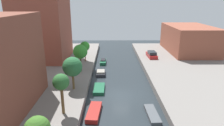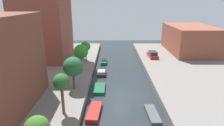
{
  "view_description": "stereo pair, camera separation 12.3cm",
  "coord_description": "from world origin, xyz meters",
  "px_view_note": "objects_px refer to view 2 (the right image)",
  "views": [
    {
      "loc": [
        -1.54,
        -25.88,
        13.25
      ],
      "look_at": [
        -1.28,
        9.73,
        1.88
      ],
      "focal_mm": 31.16,
      "sensor_mm": 36.0,
      "label": 1
    },
    {
      "loc": [
        -1.42,
        -25.88,
        13.25
      ],
      "look_at": [
        -1.28,
        9.73,
        1.88
      ],
      "focal_mm": 31.16,
      "sensor_mm": 36.0,
      "label": 2
    }
  ],
  "objects_px": {
    "street_tree_1": "(61,83)",
    "moored_boat_left_2": "(94,112)",
    "street_tree_2": "(72,67)",
    "street_tree_4": "(85,46)",
    "street_tree_3": "(80,52)",
    "moored_boat_left_5": "(103,62)",
    "moored_boat_left_3": "(99,89)",
    "moored_boat_right_2": "(152,114)",
    "apartment_tower_far": "(40,2)",
    "low_block_right": "(189,39)",
    "parked_car": "(152,55)",
    "moored_boat_left_4": "(101,73)"
  },
  "relations": [
    {
      "from": "moored_boat_left_2",
      "to": "moored_boat_left_3",
      "type": "relative_size",
      "value": 1.17
    },
    {
      "from": "moored_boat_left_2",
      "to": "moored_boat_left_3",
      "type": "height_order",
      "value": "moored_boat_left_2"
    },
    {
      "from": "street_tree_4",
      "to": "parked_car",
      "type": "relative_size",
      "value": 0.95
    },
    {
      "from": "street_tree_4",
      "to": "moored_boat_left_5",
      "type": "distance_m",
      "value": 5.55
    },
    {
      "from": "parked_car",
      "to": "moored_boat_right_2",
      "type": "distance_m",
      "value": 22.75
    },
    {
      "from": "street_tree_2",
      "to": "moored_boat_left_3",
      "type": "bearing_deg",
      "value": 23.17
    },
    {
      "from": "street_tree_2",
      "to": "street_tree_3",
      "type": "height_order",
      "value": "street_tree_3"
    },
    {
      "from": "street_tree_2",
      "to": "moored_boat_left_2",
      "type": "relative_size",
      "value": 1.1
    },
    {
      "from": "street_tree_4",
      "to": "moored_boat_left_2",
      "type": "relative_size",
      "value": 0.97
    },
    {
      "from": "low_block_right",
      "to": "street_tree_3",
      "type": "xyz_separation_m",
      "value": [
        -24.95,
        -14.58,
        0.44
      ]
    },
    {
      "from": "street_tree_1",
      "to": "moored_boat_left_3",
      "type": "relative_size",
      "value": 1.28
    },
    {
      "from": "street_tree_2",
      "to": "street_tree_4",
      "type": "xyz_separation_m",
      "value": [
        -0.0,
        13.8,
        -0.19
      ]
    },
    {
      "from": "street_tree_2",
      "to": "street_tree_4",
      "type": "bearing_deg",
      "value": 90.0
    },
    {
      "from": "apartment_tower_far",
      "to": "low_block_right",
      "type": "bearing_deg",
      "value": 10.42
    },
    {
      "from": "moored_boat_right_2",
      "to": "moored_boat_left_4",
      "type": "bearing_deg",
      "value": 116.35
    },
    {
      "from": "street_tree_3",
      "to": "moored_boat_left_5",
      "type": "relative_size",
      "value": 1.38
    },
    {
      "from": "low_block_right",
      "to": "street_tree_2",
      "type": "relative_size",
      "value": 3.32
    },
    {
      "from": "street_tree_1",
      "to": "apartment_tower_far",
      "type": "bearing_deg",
      "value": 112.0
    },
    {
      "from": "low_block_right",
      "to": "moored_boat_left_2",
      "type": "xyz_separation_m",
      "value": [
        -21.59,
        -27.28,
        -3.94
      ]
    },
    {
      "from": "parked_car",
      "to": "moored_boat_left_5",
      "type": "xyz_separation_m",
      "value": [
        -11.08,
        -1.35,
        -1.21
      ]
    },
    {
      "from": "street_tree_2",
      "to": "moored_boat_left_5",
      "type": "bearing_deg",
      "value": 76.43
    },
    {
      "from": "street_tree_4",
      "to": "moored_boat_left_3",
      "type": "bearing_deg",
      "value": -73.62
    },
    {
      "from": "moored_boat_left_3",
      "to": "moored_boat_right_2",
      "type": "bearing_deg",
      "value": -46.26
    },
    {
      "from": "street_tree_4",
      "to": "moored_boat_left_2",
      "type": "xyz_separation_m",
      "value": [
        3.36,
        -18.94,
        -3.91
      ]
    },
    {
      "from": "parked_car",
      "to": "moored_boat_left_4",
      "type": "height_order",
      "value": "parked_car"
    },
    {
      "from": "street_tree_2",
      "to": "street_tree_4",
      "type": "distance_m",
      "value": 13.8
    },
    {
      "from": "parked_car",
      "to": "street_tree_2",
      "type": "bearing_deg",
      "value": -131.52
    },
    {
      "from": "low_block_right",
      "to": "moored_boat_left_5",
      "type": "height_order",
      "value": "low_block_right"
    },
    {
      "from": "low_block_right",
      "to": "street_tree_2",
      "type": "distance_m",
      "value": 33.36
    },
    {
      "from": "street_tree_2",
      "to": "parked_car",
      "type": "height_order",
      "value": "street_tree_2"
    },
    {
      "from": "moored_boat_left_2",
      "to": "moored_boat_right_2",
      "type": "height_order",
      "value": "moored_boat_left_2"
    },
    {
      "from": "street_tree_3",
      "to": "moored_boat_left_2",
      "type": "height_order",
      "value": "street_tree_3"
    },
    {
      "from": "moored_boat_left_5",
      "to": "parked_car",
      "type": "bearing_deg",
      "value": 6.95
    },
    {
      "from": "street_tree_3",
      "to": "moored_boat_right_2",
      "type": "distance_m",
      "value": 17.36
    },
    {
      "from": "apartment_tower_far",
      "to": "moored_boat_right_2",
      "type": "distance_m",
      "value": 31.69
    },
    {
      "from": "street_tree_1",
      "to": "moored_boat_left_2",
      "type": "xyz_separation_m",
      "value": [
        3.36,
        1.36,
        -4.47
      ]
    },
    {
      "from": "moored_boat_left_2",
      "to": "street_tree_2",
      "type": "bearing_deg",
      "value": 123.15
    },
    {
      "from": "street_tree_1",
      "to": "moored_boat_left_2",
      "type": "height_order",
      "value": "street_tree_1"
    },
    {
      "from": "moored_boat_left_5",
      "to": "moored_boat_left_4",
      "type": "bearing_deg",
      "value": -91.2
    },
    {
      "from": "low_block_right",
      "to": "street_tree_3",
      "type": "distance_m",
      "value": 28.9
    },
    {
      "from": "street_tree_1",
      "to": "low_block_right",
      "type": "bearing_deg",
      "value": 48.95
    },
    {
      "from": "apartment_tower_far",
      "to": "low_block_right",
      "type": "xyz_separation_m",
      "value": [
        34.0,
        6.25,
        -8.79
      ]
    },
    {
      "from": "moored_boat_left_3",
      "to": "low_block_right",
      "type": "bearing_deg",
      "value": 43.99
    },
    {
      "from": "street_tree_3",
      "to": "street_tree_4",
      "type": "bearing_deg",
      "value": 90.0
    },
    {
      "from": "street_tree_3",
      "to": "moored_boat_left_5",
      "type": "bearing_deg",
      "value": 64.53
    },
    {
      "from": "apartment_tower_far",
      "to": "street_tree_3",
      "type": "bearing_deg",
      "value": -42.6
    },
    {
      "from": "moored_boat_right_2",
      "to": "low_block_right",
      "type": "bearing_deg",
      "value": 62.35
    },
    {
      "from": "low_block_right",
      "to": "moored_boat_left_3",
      "type": "relative_size",
      "value": 4.26
    },
    {
      "from": "street_tree_4",
      "to": "moored_boat_left_3",
      "type": "relative_size",
      "value": 1.13
    },
    {
      "from": "street_tree_1",
      "to": "street_tree_4",
      "type": "bearing_deg",
      "value": 90.0
    }
  ]
}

